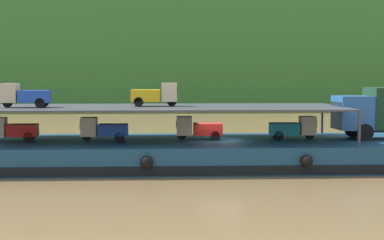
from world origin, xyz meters
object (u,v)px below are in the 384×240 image
object	(u,v)px
mini_truck_lower_stern	(13,129)
mini_truck_upper_stern	(25,95)
mini_truck_upper_mid	(155,95)
mini_truck_lower_mid	(198,128)
mini_truck_lower_fore	(294,128)
mini_truck_lower_aft	(103,129)
cargo_barge	(219,153)

from	to	relation	value
mini_truck_lower_stern	mini_truck_upper_stern	world-z (taller)	mini_truck_upper_stern
mini_truck_upper_mid	mini_truck_lower_stern	bearing A→B (deg)	-178.41
mini_truck_upper_stern	mini_truck_upper_mid	bearing A→B (deg)	7.65
mini_truck_lower_mid	mini_truck_lower_fore	distance (m)	5.72
mini_truck_lower_aft	mini_truck_upper_stern	world-z (taller)	mini_truck_upper_stern
cargo_barge	mini_truck_upper_mid	world-z (taller)	mini_truck_upper_mid
cargo_barge	mini_truck_lower_aft	xyz separation A→B (m)	(-6.81, -0.03, 1.44)
mini_truck_lower_aft	mini_truck_lower_fore	xyz separation A→B (m)	(11.31, 0.31, 0.00)
cargo_barge	mini_truck_lower_fore	bearing A→B (deg)	3.51
mini_truck_lower_stern	mini_truck_lower_fore	world-z (taller)	same
mini_truck_lower_mid	mini_truck_upper_stern	world-z (taller)	mini_truck_upper_stern
mini_truck_lower_aft	mini_truck_upper_mid	world-z (taller)	mini_truck_upper_mid
mini_truck_lower_fore	mini_truck_upper_mid	world-z (taller)	mini_truck_upper_mid
mini_truck_lower_fore	cargo_barge	bearing A→B (deg)	-176.49
cargo_barge	mini_truck_upper_mid	size ratio (longest dim) A/B	11.37
mini_truck_upper_stern	cargo_barge	bearing A→B (deg)	3.00
mini_truck_lower_mid	mini_truck_lower_fore	xyz separation A→B (m)	(5.72, -0.12, 0.00)
mini_truck_lower_mid	mini_truck_lower_stern	bearing A→B (deg)	-178.83
mini_truck_upper_stern	mini_truck_lower_aft	bearing A→B (deg)	7.20
mini_truck_lower_aft	mini_truck_lower_mid	size ratio (longest dim) A/B	0.99
mini_truck_lower_mid	mini_truck_upper_mid	size ratio (longest dim) A/B	1.00
mini_truck_lower_fore	mini_truck_upper_mid	size ratio (longest dim) A/B	1.01
cargo_barge	mini_truck_upper_stern	size ratio (longest dim) A/B	11.34
mini_truck_lower_stern	mini_truck_lower_aft	bearing A→B (deg)	-2.26
mini_truck_lower_aft	mini_truck_lower_mid	world-z (taller)	same
mini_truck_lower_aft	mini_truck_upper_stern	distance (m)	4.85
mini_truck_lower_stern	mini_truck_upper_stern	size ratio (longest dim) A/B	1.01
mini_truck_lower_stern	mini_truck_upper_stern	xyz separation A→B (m)	(0.91, -0.76, 2.00)
mini_truck_lower_stern	mini_truck_lower_mid	world-z (taller)	same
mini_truck_lower_mid	mini_truck_lower_aft	bearing A→B (deg)	-175.59
mini_truck_lower_stern	mini_truck_lower_aft	xyz separation A→B (m)	(5.29, -0.21, 0.00)
mini_truck_lower_fore	mini_truck_upper_stern	bearing A→B (deg)	-176.85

